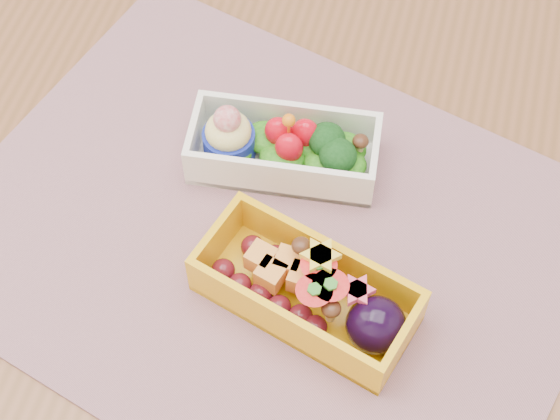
% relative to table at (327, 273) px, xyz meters
% --- Properties ---
extents(table, '(1.20, 0.80, 0.75)m').
position_rel_table_xyz_m(table, '(0.00, 0.00, 0.00)').
color(table, brown).
rests_on(table, ground).
extents(placemat, '(0.58, 0.50, 0.00)m').
position_rel_table_xyz_m(placemat, '(-0.04, -0.04, 0.10)').
color(placemat, '#99696E').
rests_on(placemat, table).
extents(bento_white, '(0.16, 0.08, 0.06)m').
position_rel_table_xyz_m(bento_white, '(-0.05, 0.04, 0.12)').
color(bento_white, white).
rests_on(bento_white, placemat).
extents(bento_yellow, '(0.18, 0.12, 0.06)m').
position_rel_table_xyz_m(bento_yellow, '(0.00, -0.09, 0.13)').
color(bento_yellow, '#ECA80C').
rests_on(bento_yellow, placemat).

